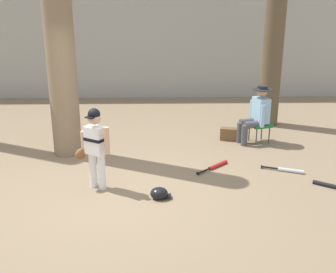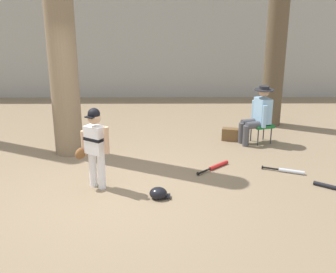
% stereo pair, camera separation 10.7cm
% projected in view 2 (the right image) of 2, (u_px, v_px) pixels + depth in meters
% --- Properties ---
extents(ground_plane, '(60.00, 60.00, 0.00)m').
position_uv_depth(ground_plane, '(110.00, 195.00, 6.38)').
color(ground_plane, '#7F6B51').
extents(concrete_back_wall, '(18.00, 0.36, 2.85)m').
position_uv_depth(concrete_back_wall, '(136.00, 49.00, 12.37)').
color(concrete_back_wall, '#9E9E99').
rests_on(concrete_back_wall, ground).
extents(tree_near_player, '(0.90, 0.90, 5.26)m').
position_uv_depth(tree_near_player, '(61.00, 40.00, 7.47)').
color(tree_near_player, '#7F6B51').
rests_on(tree_near_player, ground).
extents(tree_behind_spectator, '(0.61, 0.61, 4.47)m').
position_uv_depth(tree_behind_spectator, '(276.00, 42.00, 9.34)').
color(tree_behind_spectator, brown).
rests_on(tree_behind_spectator, ground).
extents(young_ballplayer, '(0.61, 0.37, 1.31)m').
position_uv_depth(young_ballplayer, '(94.00, 143.00, 6.42)').
color(young_ballplayer, white).
rests_on(young_ballplayer, ground).
extents(folding_stool, '(0.50, 0.50, 0.41)m').
position_uv_depth(folding_stool, '(261.00, 126.00, 8.59)').
color(folding_stool, '#196B2D').
rests_on(folding_stool, ground).
extents(seated_spectator, '(0.68, 0.53, 1.20)m').
position_uv_depth(seated_spectator, '(258.00, 113.00, 8.48)').
color(seated_spectator, '#47474C').
rests_on(seated_spectator, ground).
extents(handbag_beside_stool, '(0.37, 0.26, 0.26)m').
position_uv_depth(handbag_beside_stool, '(230.00, 134.00, 8.80)').
color(handbag_beside_stool, brown).
rests_on(handbag_beside_stool, ground).
extents(bat_aluminum_silver, '(0.70, 0.33, 0.07)m').
position_uv_depth(bat_aluminum_silver, '(288.00, 171.00, 7.19)').
color(bat_aluminum_silver, '#B7BCC6').
rests_on(bat_aluminum_silver, ground).
extents(bat_black_composite, '(0.69, 0.52, 0.07)m').
position_uv_depth(bat_black_composite, '(333.00, 187.00, 6.56)').
color(bat_black_composite, black).
rests_on(bat_black_composite, ground).
extents(bat_red_barrel, '(0.62, 0.59, 0.07)m').
position_uv_depth(bat_red_barrel, '(216.00, 166.00, 7.39)').
color(bat_red_barrel, red).
rests_on(bat_red_barrel, ground).
extents(batting_helmet_black, '(0.32, 0.24, 0.18)m').
position_uv_depth(batting_helmet_black, '(158.00, 193.00, 6.26)').
color(batting_helmet_black, black).
rests_on(batting_helmet_black, ground).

